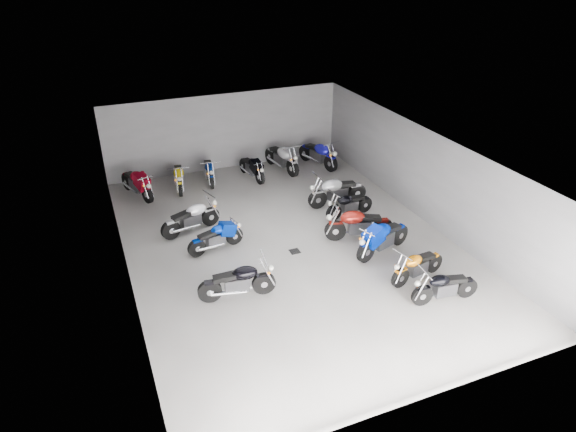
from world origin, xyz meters
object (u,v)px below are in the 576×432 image
Objects in this scene: drain_grate at (295,251)px; motorcycle_back_b at (179,177)px; motorcycle_right_f at (337,191)px; motorcycle_back_e at (282,158)px; motorcycle_left_f at (191,218)px; motorcycle_right_e at (349,205)px; motorcycle_back_d at (252,168)px; motorcycle_back_c at (209,171)px; motorcycle_right_a at (444,287)px; motorcycle_right_b at (417,265)px; motorcycle_right_d at (359,224)px; motorcycle_back_f at (318,154)px; motorcycle_left_e at (216,237)px; motorcycle_back_a at (137,183)px; motorcycle_right_c at (383,238)px; motorcycle_left_c at (238,281)px.

motorcycle_back_b reaches higher than drain_grate.
motorcycle_right_f reaches higher than motorcycle_back_b.
motorcycle_left_f is at bearing 26.87° from motorcycle_back_e.
motorcycle_right_e is 4.92m from motorcycle_back_d.
motorcycle_back_c is 3.16m from motorcycle_back_e.
motorcycle_left_f is 8.33m from motorcycle_right_a.
motorcycle_right_b is 8.87m from motorcycle_back_d.
motorcycle_right_d is 0.94× the size of motorcycle_back_e.
motorcycle_back_e reaches higher than motorcycle_back_d.
motorcycle_right_b is at bearing 66.31° from motorcycle_back_f.
motorcycle_left_f is 4.09m from motorcycle_back_c.
motorcycle_left_e is 0.84× the size of motorcycle_right_d.
motorcycle_back_a reaches higher than motorcycle_right_a.
motorcycle_right_b is 1.62m from motorcycle_right_c.
motorcycle_back_b is at bearing -171.74° from motorcycle_left_c.
motorcycle_right_a is at bearing -179.17° from motorcycle_right_f.
motorcycle_left_c is 2.63m from motorcycle_left_e.
motorcycle_back_a is 2.90m from motorcycle_back_c.
motorcycle_right_c is at bearing -149.15° from motorcycle_right_d.
motorcycle_right_b is 0.85× the size of motorcycle_back_f.
motorcycle_right_b is 0.82× the size of motorcycle_back_e.
motorcycle_right_f is at bearing 57.99° from motorcycle_back_f.
motorcycle_right_d is 6.31m from motorcycle_back_e.
motorcycle_right_b is 0.91× the size of motorcycle_back_b.
drain_grate is 7.15m from motorcycle_back_f.
motorcycle_right_e is at bearing 146.70° from motorcycle_back_b.
motorcycle_back_f reaches higher than motorcycle_right_d.
motorcycle_back_c is at bearing 11.13° from motorcycle_right_b.
motorcycle_back_a is at bearing 25.79° from motorcycle_right_b.
motorcycle_back_a is at bearing 41.24° from motorcycle_right_a.
drain_grate is at bearing 31.23° from motorcycle_left_f.
motorcycle_back_e reaches higher than motorcycle_right_e.
motorcycle_back_b reaches higher than motorcycle_back_d.
motorcycle_left_f is at bearing 34.20° from motorcycle_right_b.
drain_grate is 0.14× the size of motorcycle_back_f.
motorcycle_right_b reaches higher than motorcycle_left_e.
motorcycle_left_e is at bearing 106.47° from motorcycle_right_f.
drain_grate is 6.54m from motorcycle_back_b.
motorcycle_right_c reaches higher than motorcycle_left_c.
motorcycle_back_a is at bearing -15.99° from motorcycle_back_f.
motorcycle_right_a is (5.42, -6.33, -0.05)m from motorcycle_left_f.
drain_grate is 3.69m from motorcycle_right_f.
motorcycle_back_a reaches higher than motorcycle_back_d.
motorcycle_left_c is 7.93m from motorcycle_back_c.
motorcycle_back_d is (-1.62, 5.98, -0.07)m from motorcycle_right_d.
motorcycle_right_f is 1.02× the size of motorcycle_back_f.
motorcycle_back_a reaches higher than motorcycle_right_b.
motorcycle_right_d reaches higher than motorcycle_left_f.
motorcycle_back_a is at bearing -159.65° from motorcycle_left_c.
motorcycle_back_b is 0.89× the size of motorcycle_back_e.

